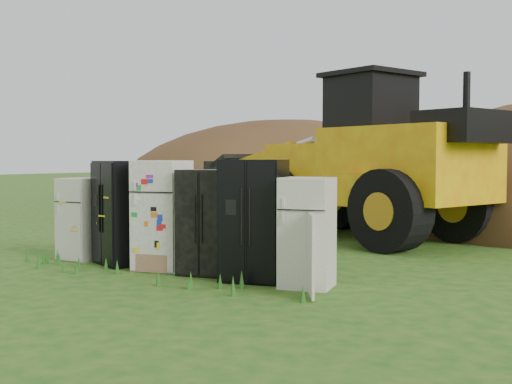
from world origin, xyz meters
TOP-DOWN VIEW (x-y plane):
  - ground at (0.00, 0.00)m, footprint 120.00×120.00m
  - fridge_leftmost at (-2.51, -0.03)m, footprint 0.71×0.69m
  - fridge_black_side at (-1.46, 0.01)m, footprint 1.18×1.07m
  - fridge_sticker at (-0.50, -0.02)m, footprint 1.00×0.95m
  - fridge_dark_mid at (0.45, 0.04)m, footprint 1.02×0.90m
  - fridge_black_right at (1.37, -0.01)m, footprint 1.13×1.02m
  - fridge_open_door at (2.32, -0.01)m, footprint 0.87×0.83m
  - wheel_loader at (-0.04, 6.02)m, footprint 8.68×5.64m
  - dirt_mound_left at (-6.40, 13.93)m, footprint 15.36×11.52m
  - dirt_mound_back at (-1.11, 18.04)m, footprint 18.63×12.42m

SIDE VIEW (x-z plane):
  - ground at x=0.00m, z-range 0.00..0.00m
  - dirt_mound_left at x=-6.40m, z-range -3.46..3.46m
  - dirt_mound_back at x=-1.11m, z-range -3.30..3.30m
  - fridge_leftmost at x=-2.51m, z-range 0.00..1.54m
  - fridge_open_door at x=2.32m, z-range 0.00..1.63m
  - fridge_dark_mid at x=0.45m, z-range 0.00..1.72m
  - fridge_black_side at x=-1.46m, z-range 0.00..1.86m
  - fridge_sticker at x=-0.50m, z-range 0.00..1.87m
  - fridge_black_right at x=1.37m, z-range 0.00..1.89m
  - wheel_loader at x=-0.04m, z-range 0.00..3.90m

